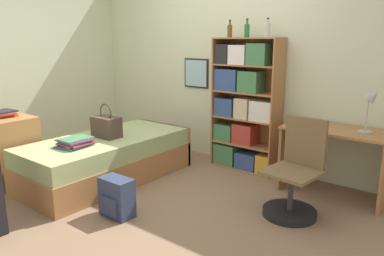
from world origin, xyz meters
name	(u,v)px	position (x,y,z in m)	size (l,w,h in m)	color
ground_plane	(148,193)	(0.00, 0.00, 0.00)	(14.00, 14.00, 0.00)	#84664C
wall_back	(228,64)	(0.00, 1.54, 1.30)	(10.00, 0.09, 2.60)	beige
wall_left	(26,63)	(-2.30, 0.00, 1.30)	(0.06, 10.00, 2.60)	beige
bed	(108,158)	(-0.67, 0.02, 0.25)	(0.93, 1.98, 0.51)	#A36B3D
handbag	(106,126)	(-0.68, 0.03, 0.63)	(0.33, 0.21, 0.39)	#47382D
book_stack_on_bed	(75,142)	(-0.63, -0.43, 0.55)	(0.32, 0.37, 0.09)	#334C84
dresser	(6,149)	(-1.53, -0.75, 0.38)	(0.68, 0.54, 0.76)	#A36B3D
magazine_pile_on_dresser	(0,114)	(-1.55, -0.76, 0.80)	(0.32, 0.35, 0.07)	#B2382D
bookcase	(243,107)	(0.37, 1.33, 0.79)	(0.85, 0.31, 1.64)	#A36B3D
bottle_green	(230,31)	(0.17, 1.29, 1.72)	(0.06, 0.06, 0.21)	brown
bottle_brown	(247,30)	(0.40, 1.31, 1.72)	(0.06, 0.06, 0.21)	#1E6B2D
bottle_clear	(267,30)	(0.66, 1.31, 1.72)	(0.07, 0.07, 0.22)	#B7BCC1
desk	(336,150)	(1.57, 1.20, 0.49)	(1.05, 0.57, 0.72)	#A36B3D
desk_lamp	(372,102)	(1.86, 1.20, 1.02)	(0.19, 0.14, 0.45)	#ADA89E
desk_chair	(294,185)	(1.43, 0.50, 0.28)	(0.50, 0.51, 0.91)	black
backpack	(116,198)	(0.15, -0.56, 0.18)	(0.32, 0.21, 0.37)	#2D3856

